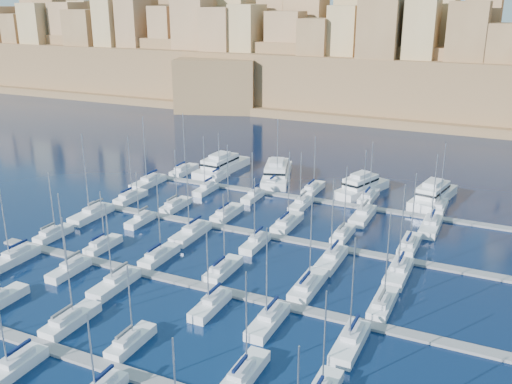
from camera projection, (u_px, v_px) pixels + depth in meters
The scene contains 50 objects.
ground at pixel (248, 259), 95.48m from camera, with size 600.00×600.00×0.00m, color black.
pontoon_near at pixel (121, 372), 66.24m from camera, with size 84.00×2.00×0.40m, color slate.
pontoon_mid_near at pixel (213, 289), 85.12m from camera, with size 84.00×2.00×0.40m, color slate.
pontoon_mid_far at pixel (272, 236), 103.99m from camera, with size 84.00×2.00×0.40m, color slate.
pontoon_far at pixel (313, 200), 122.86m from camera, with size 84.00×2.00×0.40m, color slate.
sailboat_2 at pixel (70, 320), 75.79m from camera, with size 2.76×9.18×15.53m.
sailboat_3 at pixel (131, 342), 71.11m from camera, with size 2.35×7.85×11.31m.
sailboat_4 at pixel (245, 373), 65.15m from camera, with size 2.58×8.61×13.61m.
sailboat_8 at pixel (12, 368), 65.99m from camera, with size 2.71×9.02×14.29m.
sailboat_12 at pixel (53, 234), 103.58m from camera, with size 2.41×8.03×12.55m.
sailboat_13 at pixel (103, 245), 98.96m from camera, with size 2.36×7.86×10.78m.
sailboat_14 at pixel (159, 256), 94.77m from camera, with size 2.63×8.76×15.15m.
sailboat_15 at pixel (223, 269), 90.04m from camera, with size 2.68×8.94×13.47m.
sailboat_16 at pixel (308, 286), 84.87m from camera, with size 3.02×10.05×15.09m.
sailboat_17 at pixel (383, 304), 79.85m from camera, with size 2.68×8.93×14.61m.
sailboat_18 at pixel (13, 258), 93.86m from camera, with size 2.92×9.72×14.19m.
sailboat_19 at pixel (69, 269), 90.08m from camera, with size 2.41×8.02×13.88m.
sailboat_20 at pixel (115, 283), 85.59m from camera, with size 2.87×9.57×14.01m.
sailboat_21 at pixel (211, 305), 79.61m from camera, with size 2.53×8.42×12.59m.
sailboat_22 at pixel (268, 321), 75.66m from camera, with size 2.78×9.25×14.59m.
sailboat_23 at pixel (350, 342), 70.99m from camera, with size 2.87×9.57×15.38m.
sailboat_24 at pixel (130, 197), 122.69m from camera, with size 2.69×8.95×14.36m.
sailboat_25 at pixel (176, 205), 117.97m from camera, with size 2.62×8.73×12.75m.
sailboat_26 at pixel (227, 213), 113.54m from camera, with size 2.84×9.48×14.97m.
sailboat_27 at pixel (287, 223), 108.63m from camera, with size 3.00×10.00×14.95m.
sailboat_28 at pixel (343, 234), 103.46m from camera, with size 2.52×8.40×13.69m.
sailboat_29 at pixel (409, 245), 99.07m from camera, with size 2.78×9.26×13.87m.
sailboat_30 at pixel (92, 214), 113.16m from camera, with size 3.14×10.47×17.40m.
sailboat_31 at pixel (141, 220), 110.20m from camera, with size 2.22×7.40×10.82m.
sailboat_32 at pixel (191, 233), 104.05m from camera, with size 3.09×10.31×14.25m.
sailboat_33 at pixel (256, 243), 99.91m from camera, with size 2.47×8.22×13.04m.
sailboat_34 at pixel (332, 259), 93.62m from camera, with size 2.91×9.70×14.96m.
sailboat_35 at pixel (398, 272), 89.06m from camera, with size 3.03×10.09×15.71m.
sailboat_36 at pixel (184, 170), 141.93m from camera, with size 2.85×9.49×15.32m.
sailboat_37 at pixel (218, 177), 137.10m from camera, with size 2.32×7.73×11.61m.
sailboat_38 at pixel (276, 183), 132.11m from camera, with size 2.96×9.87×15.98m.
sailboat_39 at pixel (313, 189), 128.19m from camera, with size 2.77×9.23×12.98m.
sailboat_40 at pixel (369, 197), 123.07m from camera, with size 2.76×9.20×13.14m.
sailboat_41 at pixel (439, 207), 117.21m from camera, with size 2.77×9.24×14.32m.
sailboat_42 at pixel (148, 182), 132.71m from camera, with size 3.20×10.67×16.82m.
sailboat_43 at pixel (206, 189), 127.98m from camera, with size 2.39×7.98×13.27m.
sailboat_44 at pixel (253, 196), 123.44m from camera, with size 2.30×7.66×10.94m.
sailboat_45 at pixel (301, 204), 118.51m from camera, with size 2.60×8.68×12.33m.
sailboat_46 at pixel (363, 215), 112.45m from camera, with size 3.10×10.33×14.54m.
sailboat_47 at pixel (431, 226), 107.21m from camera, with size 3.11×10.36×15.22m.
motor_yacht_a at pixel (221, 165), 142.64m from camera, with size 6.82×19.11×5.25m.
motor_yacht_b at pixel (277, 172), 136.93m from camera, with size 11.47×20.32×5.25m.
motor_yacht_c at pixel (361, 186), 126.77m from camera, with size 9.30×16.20×5.25m.
motor_yacht_d at pixel (433, 195), 121.39m from camera, with size 8.18×17.99×5.25m.
fortified_city at pixel (419, 70), 224.00m from camera, with size 460.00×108.95×59.52m.
Camera 1 is at (37.89, -78.10, 41.31)m, focal length 40.00 mm.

